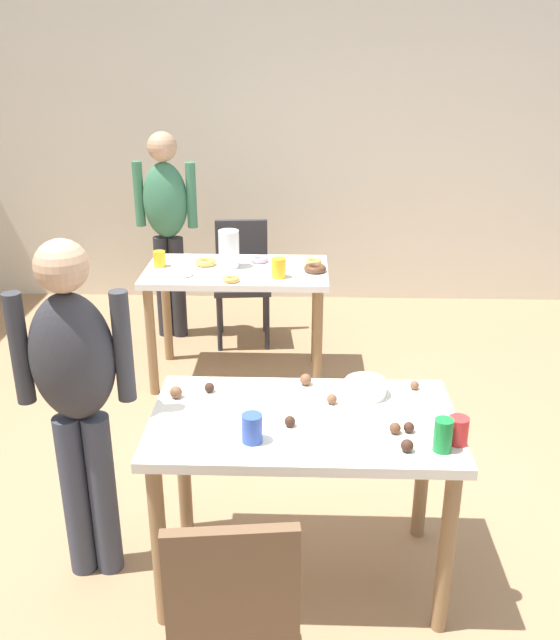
# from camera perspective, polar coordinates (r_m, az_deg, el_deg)

# --- Properties ---
(ground_plane) EXTENTS (6.40, 6.40, 0.00)m
(ground_plane) POSITION_cam_1_polar(r_m,az_deg,el_deg) (3.31, 0.85, -17.22)
(ground_plane) COLOR #9E7A56
(wall_back) EXTENTS (6.40, 0.10, 2.60)m
(wall_back) POSITION_cam_1_polar(r_m,az_deg,el_deg) (5.81, 1.58, 14.19)
(wall_back) COLOR beige
(wall_back) RESTS_ON ground_plane
(dining_table_near) EXTENTS (1.17, 0.67, 0.75)m
(dining_table_near) POSITION_cam_1_polar(r_m,az_deg,el_deg) (2.74, 1.90, -10.01)
(dining_table_near) COLOR silver
(dining_table_near) RESTS_ON ground_plane
(dining_table_far) EXTENTS (1.14, 0.63, 0.75)m
(dining_table_far) POSITION_cam_1_polar(r_m,az_deg,el_deg) (4.43, -3.55, 2.75)
(dining_table_far) COLOR white
(dining_table_far) RESTS_ON ground_plane
(chair_near_table) EXTENTS (0.44, 0.44, 0.87)m
(chair_near_table) POSITION_cam_1_polar(r_m,az_deg,el_deg) (2.28, -3.86, -22.46)
(chair_near_table) COLOR brown
(chair_near_table) RESTS_ON ground_plane
(chair_far_table) EXTENTS (0.44, 0.44, 0.87)m
(chair_far_table) POSITION_cam_1_polar(r_m,az_deg,el_deg) (5.11, -3.11, 3.80)
(chair_far_table) COLOR #2D2D33
(chair_far_table) RESTS_ON ground_plane
(person_girl_near) EXTENTS (0.45, 0.23, 1.44)m
(person_girl_near) POSITION_cam_1_polar(r_m,az_deg,el_deg) (2.77, -16.31, -5.35)
(person_girl_near) COLOR #383D4C
(person_girl_near) RESTS_ON ground_plane
(person_adult_far) EXTENTS (0.45, 0.23, 1.51)m
(person_adult_far) POSITION_cam_1_polar(r_m,az_deg,el_deg) (5.09, -9.26, 8.21)
(person_adult_far) COLOR #28282D
(person_adult_far) RESTS_ON ground_plane
(mixing_bowl) EXTENTS (0.17, 0.17, 0.06)m
(mixing_bowl) POSITION_cam_1_polar(r_m,az_deg,el_deg) (2.85, 7.00, -5.51)
(mixing_bowl) COLOR white
(mixing_bowl) RESTS_ON dining_table_near
(soda_can) EXTENTS (0.07, 0.07, 0.12)m
(soda_can) POSITION_cam_1_polar(r_m,az_deg,el_deg) (2.52, 13.18, -9.15)
(soda_can) COLOR #198438
(soda_can) RESTS_ON dining_table_near
(fork_near) EXTENTS (0.17, 0.02, 0.01)m
(fork_near) POSITION_cam_1_polar(r_m,az_deg,el_deg) (2.78, -5.18, -6.86)
(fork_near) COLOR silver
(fork_near) RESTS_ON dining_table_near
(cup_near_0) EXTENTS (0.08, 0.08, 0.11)m
(cup_near_0) POSITION_cam_1_polar(r_m,az_deg,el_deg) (2.51, -2.30, -8.83)
(cup_near_0) COLOR #3351B2
(cup_near_0) RESTS_ON dining_table_near
(cup_near_1) EXTENTS (0.07, 0.07, 0.10)m
(cup_near_1) POSITION_cam_1_polar(r_m,az_deg,el_deg) (2.58, 14.34, -8.73)
(cup_near_1) COLOR red
(cup_near_1) RESTS_ON dining_table_near
(cake_ball_0) EXTENTS (0.05, 0.05, 0.05)m
(cake_ball_0) POSITION_cam_1_polar(r_m,az_deg,el_deg) (2.51, 10.35, -10.06)
(cake_ball_0) COLOR #3D2319
(cake_ball_0) RESTS_ON dining_table_near
(cake_ball_1) EXTENTS (0.04, 0.04, 0.04)m
(cake_ball_1) POSITION_cam_1_polar(r_m,az_deg,el_deg) (2.61, 9.38, -8.71)
(cake_ball_1) COLOR brown
(cake_ball_1) RESTS_ON dining_table_near
(cake_ball_2) EXTENTS (0.05, 0.05, 0.05)m
(cake_ball_2) POSITION_cam_1_polar(r_m,az_deg,el_deg) (2.91, 2.11, -4.87)
(cake_ball_2) COLOR brown
(cake_ball_2) RESTS_ON dining_table_near
(cake_ball_3) EXTENTS (0.05, 0.05, 0.05)m
(cake_ball_3) POSITION_cam_1_polar(r_m,az_deg,el_deg) (2.84, -8.50, -5.85)
(cake_ball_3) COLOR brown
(cake_ball_3) RESTS_ON dining_table_near
(cake_ball_4) EXTENTS (0.04, 0.04, 0.04)m
(cake_ball_4) POSITION_cam_1_polar(r_m,az_deg,el_deg) (2.62, 10.49, -8.61)
(cake_ball_4) COLOR #3D2319
(cake_ball_4) RESTS_ON dining_table_near
(cake_ball_5) EXTENTS (0.04, 0.04, 0.04)m
(cake_ball_5) POSITION_cam_1_polar(r_m,az_deg,el_deg) (2.62, 0.88, -8.28)
(cake_ball_5) COLOR #3D2319
(cake_ball_5) RESTS_ON dining_table_near
(cake_ball_6) EXTENTS (0.04, 0.04, 0.04)m
(cake_ball_6) POSITION_cam_1_polar(r_m,az_deg,el_deg) (2.93, 10.93, -5.25)
(cake_ball_6) COLOR brown
(cake_ball_6) RESTS_ON dining_table_near
(cake_ball_7) EXTENTS (0.04, 0.04, 0.04)m
(cake_ball_7) POSITION_cam_1_polar(r_m,az_deg,el_deg) (2.87, -5.79, -5.50)
(cake_ball_7) COLOR #3D2319
(cake_ball_7) RESTS_ON dining_table_near
(cake_ball_8) EXTENTS (0.04, 0.04, 0.04)m
(cake_ball_8) POSITION_cam_1_polar(r_m,az_deg,el_deg) (2.78, 4.26, -6.46)
(cake_ball_8) COLOR brown
(cake_ball_8) RESTS_ON dining_table_near
(pitcher_far) EXTENTS (0.13, 0.13, 0.24)m
(pitcher_far) POSITION_cam_1_polar(r_m,az_deg,el_deg) (4.40, -4.20, 5.82)
(pitcher_far) COLOR white
(pitcher_far) RESTS_ON dining_table_far
(cup_far_0) EXTENTS (0.08, 0.08, 0.10)m
(cup_far_0) POSITION_cam_1_polar(r_m,az_deg,el_deg) (4.48, -9.82, 4.95)
(cup_far_0) COLOR yellow
(cup_far_0) RESTS_ON dining_table_far
(cup_far_1) EXTENTS (0.09, 0.09, 0.12)m
(cup_far_1) POSITION_cam_1_polar(r_m,az_deg,el_deg) (4.21, -0.11, 4.28)
(cup_far_1) COLOR yellow
(cup_far_1) RESTS_ON dining_table_far
(donut_far_0) EXTENTS (0.10, 0.10, 0.03)m
(donut_far_0) POSITION_cam_1_polar(r_m,az_deg,el_deg) (4.28, -7.82, 3.78)
(donut_far_0) COLOR white
(donut_far_0) RESTS_ON dining_table_far
(donut_far_1) EXTENTS (0.12, 0.12, 0.03)m
(donut_far_1) POSITION_cam_1_polar(r_m,az_deg,el_deg) (4.52, -1.71, 4.97)
(donut_far_1) COLOR pink
(donut_far_1) RESTS_ON dining_table_far
(donut_far_2) EXTENTS (0.10, 0.10, 0.03)m
(donut_far_2) POSITION_cam_1_polar(r_m,az_deg,el_deg) (4.15, -4.00, 3.36)
(donut_far_2) COLOR gold
(donut_far_2) RESTS_ON dining_table_far
(donut_far_3) EXTENTS (0.13, 0.13, 0.04)m
(donut_far_3) POSITION_cam_1_polar(r_m,az_deg,el_deg) (4.48, -6.11, 4.73)
(donut_far_3) COLOR gold
(donut_far_3) RESTS_ON dining_table_far
(donut_far_4) EXTENTS (0.11, 0.11, 0.03)m
(donut_far_4) POSITION_cam_1_polar(r_m,az_deg,el_deg) (4.48, 2.73, 4.79)
(donut_far_4) COLOR gold
(donut_far_4) RESTS_ON dining_table_far
(donut_far_5) EXTENTS (0.14, 0.14, 0.04)m
(donut_far_5) POSITION_cam_1_polar(r_m,az_deg,el_deg) (4.33, 2.88, 4.23)
(donut_far_5) COLOR brown
(donut_far_5) RESTS_ON dining_table_far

